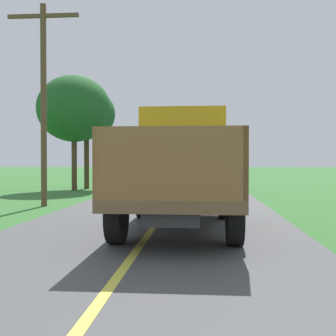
# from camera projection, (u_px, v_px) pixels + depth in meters

# --- Properties ---
(banana_truck_near) EXTENTS (2.38, 5.82, 2.80)m
(banana_truck_near) POSITION_uv_depth(u_px,v_px,m) (181.00, 165.00, 9.89)
(banana_truck_near) COLOR #2D2D30
(banana_truck_near) RESTS_ON road_surface
(banana_truck_far) EXTENTS (2.38, 5.81, 2.80)m
(banana_truck_far) POSITION_uv_depth(u_px,v_px,m) (193.00, 163.00, 22.25)
(banana_truck_far) COLOR #2D2D30
(banana_truck_far) RESTS_ON road_surface
(utility_pole_roadside) EXTENTS (2.47, 0.20, 6.91)m
(utility_pole_roadside) POSITION_uv_depth(u_px,v_px,m) (44.00, 95.00, 14.22)
(utility_pole_roadside) COLOR brown
(utility_pole_roadside) RESTS_ON ground
(roadside_tree_mid_right) EXTENTS (3.86, 3.86, 6.03)m
(roadside_tree_mid_right) POSITION_uv_depth(u_px,v_px,m) (74.00, 109.00, 21.81)
(roadside_tree_mid_right) COLOR #4C3823
(roadside_tree_mid_right) RESTS_ON ground
(roadside_tree_far_left) EXTENTS (3.17, 3.17, 5.60)m
(roadside_tree_far_left) POSITION_uv_depth(u_px,v_px,m) (86.00, 114.00, 23.06)
(roadside_tree_far_left) COLOR #4C3823
(roadside_tree_far_left) RESTS_ON ground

